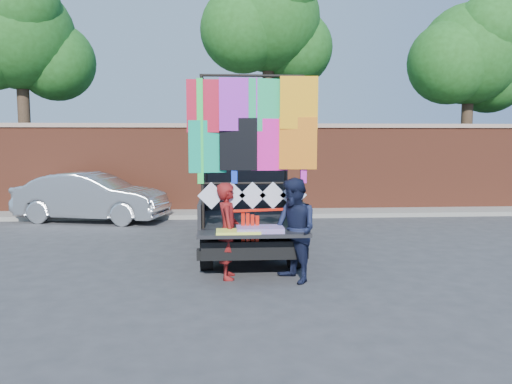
{
  "coord_description": "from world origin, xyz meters",
  "views": [
    {
      "loc": [
        -0.48,
        -7.66,
        2.14
      ],
      "look_at": [
        0.07,
        0.28,
        1.3
      ],
      "focal_mm": 35.0,
      "sensor_mm": 36.0,
      "label": 1
    }
  ],
  "objects": [
    {
      "name": "woman",
      "position": [
        -0.39,
        -0.07,
        0.74
      ],
      "size": [
        0.36,
        0.54,
        1.49
      ],
      "primitive_type": "imported",
      "rotation": [
        0.0,
        0.0,
        1.58
      ],
      "color": "maroon",
      "rests_on": "ground"
    },
    {
      "name": "ground",
      "position": [
        0.0,
        0.0,
        0.0
      ],
      "size": [
        90.0,
        90.0,
        0.0
      ],
      "primitive_type": "plane",
      "color": "#38383A",
      "rests_on": "ground"
    },
    {
      "name": "man",
      "position": [
        0.61,
        -0.34,
        0.79
      ],
      "size": [
        0.86,
        0.94,
        1.58
      ],
      "primitive_type": "imported",
      "rotation": [
        0.0,
        0.0,
        -1.15
      ],
      "color": "#151B35",
      "rests_on": "ground"
    },
    {
      "name": "pickup_truck",
      "position": [
        -0.0,
        2.41,
        0.79
      ],
      "size": [
        1.98,
        4.96,
        3.12
      ],
      "color": "black",
      "rests_on": "ground"
    },
    {
      "name": "streamer_bundle",
      "position": [
        0.02,
        -0.22,
        0.91
      ],
      "size": [
        0.85,
        0.2,
        0.6
      ],
      "color": "red",
      "rests_on": "ground"
    },
    {
      "name": "tree_mid",
      "position": [
        1.02,
        8.12,
        5.7
      ],
      "size": [
        4.2,
        3.3,
        7.73
      ],
      "color": "#38281C",
      "rests_on": "ground"
    },
    {
      "name": "sedan",
      "position": [
        -3.88,
        5.6,
        0.64
      ],
      "size": [
        4.12,
        2.25,
        1.29
      ],
      "primitive_type": "imported",
      "rotation": [
        0.0,
        0.0,
        1.33
      ],
      "color": "silver",
      "rests_on": "ground"
    },
    {
      "name": "tree_left",
      "position": [
        -6.48,
        8.12,
        5.12
      ],
      "size": [
        4.2,
        3.3,
        7.05
      ],
      "color": "#38281C",
      "rests_on": "ground"
    },
    {
      "name": "brick_wall",
      "position": [
        0.0,
        7.0,
        1.33
      ],
      "size": [
        30.0,
        0.45,
        2.61
      ],
      "color": "brown",
      "rests_on": "ground"
    },
    {
      "name": "curb",
      "position": [
        0.0,
        6.3,
        0.06
      ],
      "size": [
        30.0,
        1.2,
        0.12
      ],
      "primitive_type": "cube",
      "color": "gray",
      "rests_on": "ground"
    },
    {
      "name": "tree_right",
      "position": [
        7.52,
        8.12,
        4.75
      ],
      "size": [
        4.2,
        3.3,
        6.62
      ],
      "color": "#38281C",
      "rests_on": "ground"
    }
  ]
}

